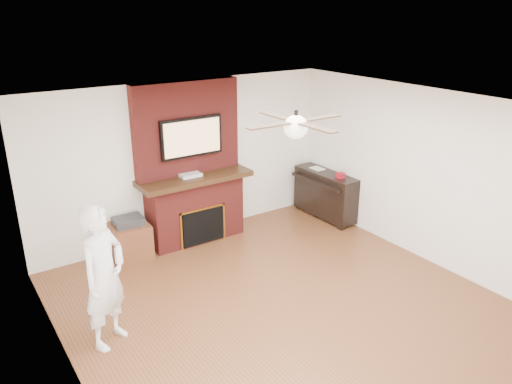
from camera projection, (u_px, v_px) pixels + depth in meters
room_shell at (293, 219)px, 5.71m from camera, size 5.36×5.86×2.86m
fireplace at (192, 179)px, 7.77m from camera, size 1.78×0.64×2.50m
tv at (191, 137)px, 7.50m from camera, size 1.00×0.08×0.60m
ceiling_fan at (296, 126)px, 5.33m from camera, size 1.21×1.21×0.31m
person at (104, 277)px, 5.33m from camera, size 0.72×0.67×1.65m
side_table at (130, 239)px, 7.40m from camera, size 0.57×0.57×0.63m
piano at (325, 193)px, 8.74m from camera, size 0.50×1.28×0.92m
cable_box at (191, 175)px, 7.62m from camera, size 0.33×0.19×0.05m
candle_orange at (193, 240)px, 7.87m from camera, size 0.07×0.07×0.12m
candle_green at (203, 238)px, 7.98m from camera, size 0.07×0.07×0.09m
candle_cream at (205, 238)px, 7.96m from camera, size 0.08×0.08×0.11m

